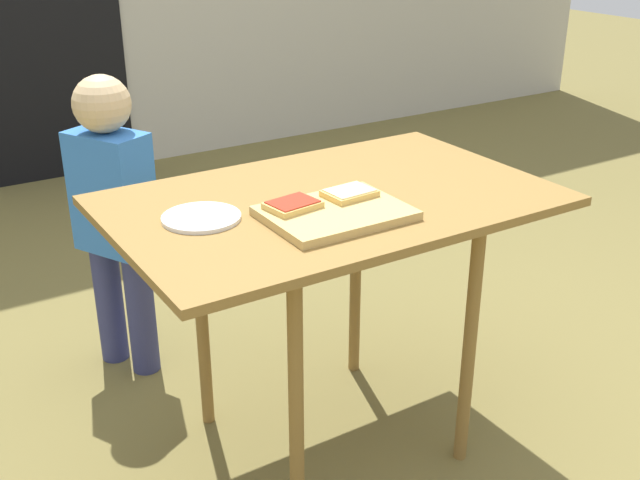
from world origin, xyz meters
The scene contains 7 objects.
ground_plane centered at (0.00, 0.00, 0.00)m, with size 16.00×16.00×0.00m, color olive.
dining_table centered at (0.00, 0.00, 0.67)m, with size 1.10×0.70×0.75m.
cutting_board centered at (-0.07, -0.12, 0.76)m, with size 0.33×0.25×0.02m, color tan.
pizza_slice_far_right centered at (0.01, -0.07, 0.78)m, with size 0.13×0.10×0.02m.
pizza_slice_far_left centered at (-0.15, -0.07, 0.78)m, with size 0.13×0.11×0.02m.
plate_white_left centered at (-0.34, 0.03, 0.75)m, with size 0.19×0.19×0.01m, color white.
child_left centered at (-0.35, 0.69, 0.56)m, with size 0.23×0.28×0.97m.
Camera 1 is at (-1.00, -1.54, 1.43)m, focal length 43.59 mm.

